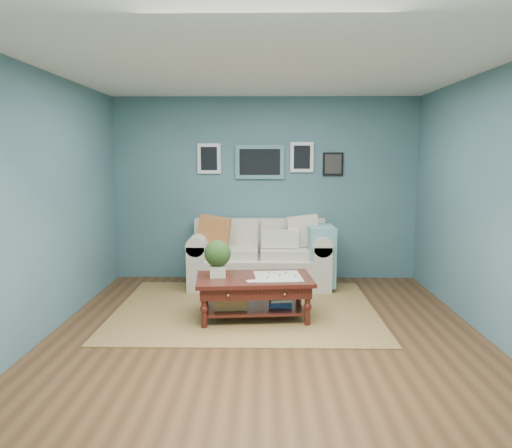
{
  "coord_description": "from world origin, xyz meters",
  "views": [
    {
      "loc": [
        -0.02,
        -4.94,
        1.84
      ],
      "look_at": [
        -0.12,
        1.0,
        1.03
      ],
      "focal_mm": 35.0,
      "sensor_mm": 36.0,
      "label": 1
    }
  ],
  "objects": [
    {
      "name": "area_rug",
      "position": [
        -0.24,
        0.88,
        0.01
      ],
      "size": [
        3.09,
        2.47,
        0.01
      ],
      "primitive_type": "cube",
      "color": "brown",
      "rests_on": "ground"
    },
    {
      "name": "coffee_table",
      "position": [
        -0.2,
        0.55,
        0.4
      ],
      "size": [
        1.35,
        0.87,
        0.9
      ],
      "rotation": [
        0.0,
        0.0,
        0.09
      ],
      "color": "#390C0B",
      "rests_on": "ground"
    },
    {
      "name": "loveseat",
      "position": [
        0.0,
        2.03,
        0.42
      ],
      "size": [
        2.01,
        0.91,
        1.03
      ],
      "color": "beige",
      "rests_on": "ground"
    },
    {
      "name": "room_shell",
      "position": [
        0.0,
        0.06,
        1.36
      ],
      "size": [
        5.0,
        5.02,
        2.7
      ],
      "color": "brown",
      "rests_on": "ground"
    }
  ]
}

